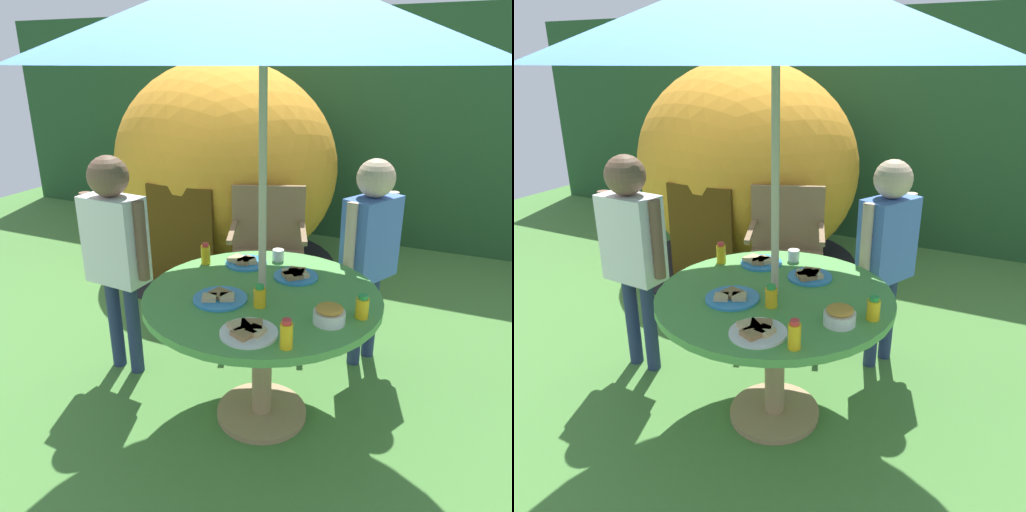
# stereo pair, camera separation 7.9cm
# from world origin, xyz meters

# --- Properties ---
(ground_plane) EXTENTS (10.00, 10.00, 0.02)m
(ground_plane) POSITION_xyz_m (0.00, 0.00, -0.01)
(ground_plane) COLOR #477A38
(hedge_backdrop) EXTENTS (9.00, 0.70, 2.18)m
(hedge_backdrop) POSITION_xyz_m (0.00, 3.23, 1.09)
(hedge_backdrop) COLOR #234C28
(hedge_backdrop) RESTS_ON ground_plane
(garden_table) EXTENTS (1.12, 1.12, 0.70)m
(garden_table) POSITION_xyz_m (0.00, 0.00, 0.57)
(garden_table) COLOR tan
(garden_table) RESTS_ON ground_plane
(patio_umbrella) EXTENTS (1.93, 1.93, 2.09)m
(patio_umbrella) POSITION_xyz_m (0.00, 0.00, 1.90)
(patio_umbrella) COLOR #B7AD8C
(patio_umbrella) RESTS_ON ground_plane
(wooden_chair) EXTENTS (0.65, 0.62, 0.92)m
(wooden_chair) POSITION_xyz_m (-0.41, 1.05, 0.52)
(wooden_chair) COLOR brown
(wooden_chair) RESTS_ON ground_plane
(dome_tent) EXTENTS (2.05, 2.05, 1.76)m
(dome_tent) POSITION_xyz_m (-1.13, 1.80, 0.87)
(dome_tent) COLOR orange
(dome_tent) RESTS_ON ground_plane
(child_in_blue_shirt) EXTENTS (0.30, 0.39, 1.24)m
(child_in_blue_shirt) POSITION_xyz_m (0.35, 0.73, 0.79)
(child_in_blue_shirt) COLOR navy
(child_in_blue_shirt) RESTS_ON ground_plane
(child_in_white_shirt) EXTENTS (0.43, 0.22, 1.27)m
(child_in_white_shirt) POSITION_xyz_m (-0.90, 0.06, 0.81)
(child_in_white_shirt) COLOR navy
(child_in_white_shirt) RESTS_ON ground_plane
(snack_bowl) EXTENTS (0.14, 0.14, 0.08)m
(snack_bowl) POSITION_xyz_m (0.37, -0.15, 0.74)
(snack_bowl) COLOR white
(snack_bowl) RESTS_ON garden_table
(plate_center_back) EXTENTS (0.22, 0.22, 0.03)m
(plate_center_back) POSITION_xyz_m (-0.23, 0.29, 0.71)
(plate_center_back) COLOR #338CD8
(plate_center_back) RESTS_ON garden_table
(plate_front_edge) EXTENTS (0.22, 0.22, 0.03)m
(plate_front_edge) POSITION_xyz_m (0.08, 0.24, 0.71)
(plate_front_edge) COLOR #338CD8
(plate_front_edge) RESTS_ON garden_table
(plate_far_left) EXTENTS (0.25, 0.25, 0.03)m
(plate_far_left) POSITION_xyz_m (-0.15, -0.14, 0.71)
(plate_far_left) COLOR #338CD8
(plate_far_left) RESTS_ON garden_table
(plate_mid_right) EXTENTS (0.24, 0.24, 0.03)m
(plate_mid_right) POSITION_xyz_m (0.10, -0.37, 0.71)
(plate_mid_right) COLOR white
(plate_mid_right) RESTS_ON garden_table
(juice_bottle_near_left) EXTENTS (0.05, 0.05, 0.12)m
(juice_bottle_near_left) POSITION_xyz_m (-0.42, 0.21, 0.75)
(juice_bottle_near_left) COLOR yellow
(juice_bottle_near_left) RESTS_ON garden_table
(juice_bottle_near_right) EXTENTS (0.05, 0.05, 0.12)m
(juice_bottle_near_right) POSITION_xyz_m (0.27, -0.40, 0.76)
(juice_bottle_near_right) COLOR yellow
(juice_bottle_near_right) RESTS_ON garden_table
(juice_bottle_far_right) EXTENTS (0.06, 0.06, 0.11)m
(juice_bottle_far_right) POSITION_xyz_m (0.04, -0.13, 0.75)
(juice_bottle_far_right) COLOR yellow
(juice_bottle_far_right) RESTS_ON garden_table
(juice_bottle_center_front) EXTENTS (0.06, 0.06, 0.11)m
(juice_bottle_center_front) POSITION_xyz_m (0.48, -0.05, 0.75)
(juice_bottle_center_front) COLOR yellow
(juice_bottle_center_front) RESTS_ON garden_table
(cup_near) EXTENTS (0.06, 0.06, 0.06)m
(cup_near) POSITION_xyz_m (-0.08, 0.41, 0.73)
(cup_near) COLOR white
(cup_near) RESTS_ON garden_table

